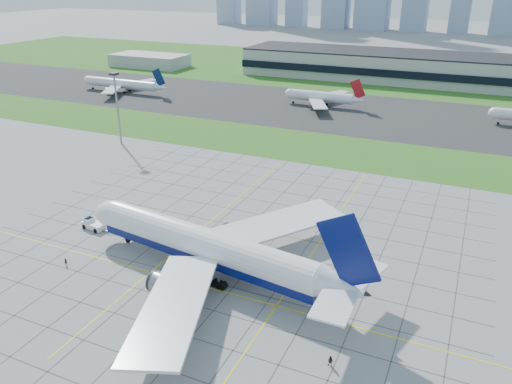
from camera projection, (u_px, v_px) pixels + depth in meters
ground at (198, 278)px, 100.66m from camera, size 1400.00×1400.00×0.00m
grass_median at (327, 149)px, 175.95m from camera, size 700.00×35.00×0.04m
asphalt_taxiway at (363, 113)px, 221.96m from camera, size 700.00×75.00×0.04m
grass_far at (403, 73)px, 314.00m from camera, size 700.00×145.00×0.04m
apron_markings at (225, 253)px, 109.77m from camera, size 120.00×130.00×0.03m
terminal at (472, 71)px, 274.79m from camera, size 260.00×43.00×15.80m
service_block at (150, 60)px, 334.97m from camera, size 50.00×25.00×8.00m
light_mast at (117, 100)px, 174.94m from camera, size 2.50×2.50×25.60m
airliner at (208, 247)px, 100.68m from camera, size 66.93×67.38×21.13m
pushback_tug at (93, 224)px, 120.23m from camera, size 8.85×3.74×2.43m
crew_near at (66, 262)px, 105.09m from camera, size 0.59×0.68×1.59m
crew_far at (330, 362)px, 77.61m from camera, size 1.02×0.85×1.90m
distant_jet_0 at (122, 84)px, 260.14m from camera, size 49.44×42.66×14.08m
distant_jet_1 at (322, 97)px, 232.16m from camera, size 36.04×42.66×14.08m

